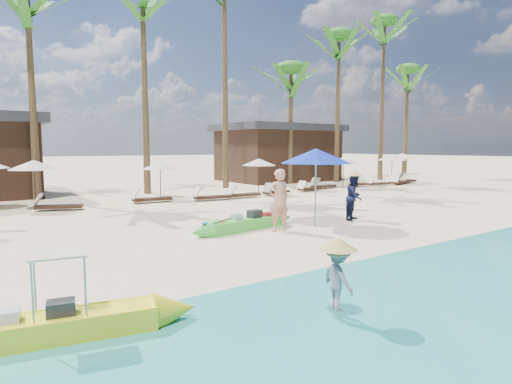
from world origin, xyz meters
TOP-DOWN VIEW (x-y plane):
  - ground at (0.00, 0.00)m, footprint 240.00×240.00m
  - wet_sand_strip at (0.00, -5.00)m, footprint 240.00×4.50m
  - green_canoe at (0.89, 2.06)m, footprint 4.62×1.03m
  - yellow_canoe at (-5.56, -2.91)m, footprint 4.50×1.18m
  - tourist at (1.58, 1.29)m, footprint 0.75×0.54m
  - vendor_green at (5.08, 1.40)m, footprint 0.98×0.88m
  - vendor_yellow at (-1.89, -4.65)m, footprint 0.45×0.67m
  - blue_umbrella at (3.16, 1.36)m, footprint 2.36×2.36m
  - resort_parasol_5 at (-3.89, 10.75)m, footprint 1.99×1.99m
  - lounger_5_left at (-3.28, 9.92)m, footprint 1.98×1.19m
  - resort_parasol_6 at (1.68, 10.96)m, footprint 1.81×1.81m
  - lounger_6_left at (0.79, 10.15)m, footprint 1.93×0.71m
  - lounger_6_right at (3.51, 9.28)m, footprint 1.91×0.85m
  - resort_parasol_7 at (7.02, 10.10)m, footprint 1.91×1.91m
  - lounger_7_left at (5.37, 9.29)m, footprint 1.84×0.63m
  - lounger_7_right at (7.64, 9.43)m, footprint 1.82×0.88m
  - resort_parasol_8 at (10.60, 10.63)m, footprint 1.95×1.95m
  - lounger_8_left at (10.35, 9.82)m, footprint 1.72×0.73m
  - resort_parasol_9 at (13.25, 9.81)m, footprint 1.90×1.90m
  - lounger_9_left at (12.08, 10.46)m, footprint 1.90×0.70m
  - lounger_9_right at (15.34, 10.23)m, footprint 1.92×0.91m
  - resort_parasol_10 at (18.88, 10.51)m, footprint 2.00×2.00m
  - lounger_10_left at (16.50, 9.82)m, footprint 1.71×0.75m
  - lounger_10_right at (18.47, 9.64)m, footprint 2.09×1.15m
  - resort_parasol_11 at (20.04, 10.50)m, footprint 2.09×2.09m
  - lounger_11_left at (19.88, 10.01)m, footprint 2.06×1.02m
  - palm_3 at (-3.36, 14.27)m, footprint 2.08×2.08m
  - palm_4 at (2.15, 14.01)m, footprint 2.08×2.08m
  - palm_5 at (7.45, 14.38)m, footprint 2.08×2.08m
  - palm_6 at (12.84, 14.52)m, footprint 2.08×2.08m
  - palm_7 at (16.57, 13.68)m, footprint 2.08×2.08m
  - palm_8 at (21.07, 13.33)m, footprint 2.08×2.08m
  - palm_9 at (26.21, 14.81)m, footprint 2.08×2.08m
  - pavilion_east at (14.00, 17.50)m, footprint 8.80×6.60m

SIDE VIEW (x-z plane):
  - ground at x=0.00m, z-range 0.00..0.00m
  - wet_sand_strip at x=0.00m, z-range 0.00..0.01m
  - lounger_10_left at x=16.50m, z-range -0.09..0.47m
  - lounger_8_left at x=10.35m, z-range -0.09..0.47m
  - yellow_canoe at x=-5.56m, z-range -0.40..0.78m
  - green_canoe at x=0.89m, z-range -0.10..0.49m
  - lounger_7_right at x=7.64m, z-range -0.10..0.50m
  - lounger_7_left at x=5.37m, z-range -0.10..0.52m
  - lounger_9_right at x=15.34m, z-range -0.10..0.52m
  - lounger_6_right at x=3.51m, z-range -0.10..0.52m
  - lounger_9_left at x=12.08m, z-range -0.11..0.53m
  - lounger_5_left at x=-3.28m, z-range -0.11..0.54m
  - lounger_6_left at x=0.79m, z-range -0.11..0.54m
  - lounger_11_left at x=19.88m, z-range -0.11..0.56m
  - lounger_10_right at x=18.47m, z-range -0.11..0.57m
  - vendor_yellow at x=-1.89m, z-range 0.18..1.15m
  - vendor_green at x=5.08m, z-range 0.00..1.65m
  - tourist at x=1.58m, z-range 0.00..1.93m
  - resort_parasol_6 at x=1.68m, z-range 0.75..2.62m
  - resort_parasol_9 at x=13.25m, z-range 0.79..2.75m
  - resort_parasol_7 at x=7.02m, z-range 0.79..2.76m
  - resort_parasol_8 at x=10.60m, z-range 0.81..2.81m
  - resort_parasol_5 at x=-3.89m, z-range 0.82..2.88m
  - resort_parasol_10 at x=18.88m, z-range 0.83..2.89m
  - resort_parasol_11 at x=20.04m, z-range 0.86..3.02m
  - pavilion_east at x=14.00m, z-range 0.05..4.35m
  - blue_umbrella at x=3.16m, z-range 1.03..3.57m
  - palm_6 at x=12.84m, z-range 2.79..11.31m
  - palm_9 at x=26.21m, z-range 3.14..12.97m
  - palm_3 at x=-3.36m, z-range 3.32..13.83m
  - palm_7 at x=16.57m, z-range 3.46..14.53m
  - palm_4 at x=2.15m, z-range 3.60..15.30m
  - palm_8 at x=21.07m, z-range 3.83..16.53m
  - palm_5 at x=7.45m, z-range 4.02..17.62m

